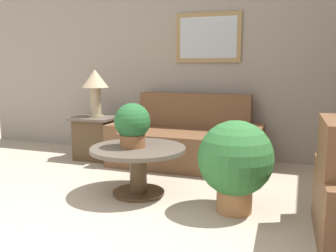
# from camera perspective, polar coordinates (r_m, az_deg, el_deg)

# --- Properties ---
(wall_back) EXTENTS (7.25, 0.09, 2.60)m
(wall_back) POSITION_cam_1_polar(r_m,az_deg,el_deg) (5.40, 4.59, 9.19)
(wall_back) COLOR gray
(wall_back) RESTS_ON ground_plane
(couch_main) EXTENTS (1.93, 0.93, 0.93)m
(couch_main) POSITION_cam_1_polar(r_m,az_deg,el_deg) (4.96, 2.91, -2.60)
(couch_main) COLOR brown
(couch_main) RESTS_ON ground_plane
(coffee_table) EXTENTS (0.97, 0.97, 0.49)m
(coffee_table) POSITION_cam_1_polar(r_m,az_deg,el_deg) (3.82, -4.57, -5.21)
(coffee_table) COLOR #4C3823
(coffee_table) RESTS_ON ground_plane
(side_table) EXTENTS (0.59, 0.59, 0.60)m
(side_table) POSITION_cam_1_polar(r_m,az_deg,el_deg) (5.39, -10.79, -1.66)
(side_table) COLOR #4C3823
(side_table) RESTS_ON ground_plane
(table_lamp) EXTENTS (0.36, 0.36, 0.65)m
(table_lamp) POSITION_cam_1_polar(r_m,az_deg,el_deg) (5.30, -11.04, 6.34)
(table_lamp) COLOR tan
(table_lamp) RESTS_ON side_table
(potted_plant_on_table) EXTENTS (0.36, 0.36, 0.45)m
(potted_plant_on_table) POSITION_cam_1_polar(r_m,az_deg,el_deg) (3.75, -5.45, 0.30)
(potted_plant_on_table) COLOR brown
(potted_plant_on_table) RESTS_ON coffee_table
(potted_plant_floor) EXTENTS (0.67, 0.67, 0.83)m
(potted_plant_floor) POSITION_cam_1_polar(r_m,az_deg,el_deg) (3.37, 10.23, -5.30)
(potted_plant_floor) COLOR #9E6B42
(potted_plant_floor) RESTS_ON ground_plane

